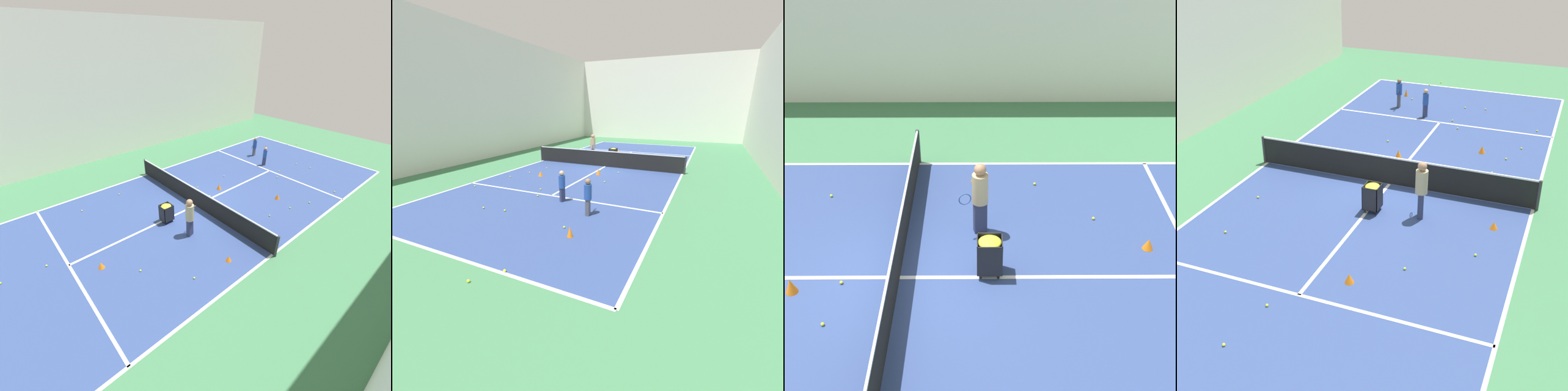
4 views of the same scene
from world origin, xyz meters
TOP-DOWN VIEW (x-y plane):
  - ground_plane at (0.00, 0.00)m, footprint 34.77×34.77m
  - court_playing_area at (0.00, 0.00)m, footprint 9.19×22.52m
  - line_baseline_near at (0.00, -11.26)m, footprint 9.19×0.10m
  - line_sideline_left at (-4.59, 0.00)m, footprint 0.10×22.52m
  - line_sideline_right at (4.59, 0.00)m, footprint 0.10×22.52m
  - line_service_near at (0.00, -6.19)m, footprint 9.19×0.10m
  - line_service_far at (0.00, 6.19)m, footprint 9.19×0.10m
  - line_centre_service at (0.00, 0.00)m, footprint 0.10×12.39m
  - hall_enclosure_right at (8.80, 0.00)m, footprint 0.15×31.07m
  - tennis_net at (0.00, 0.00)m, footprint 9.49×0.10m
  - player_near_baseline at (2.25, -7.43)m, footprint 0.29×0.59m
  - coach_at_net at (-1.56, 1.66)m, footprint 0.43×0.69m
  - child_midcourt at (0.77, -6.61)m, footprint 0.32×0.32m
  - ball_cart at (-0.14, 1.85)m, footprint 0.48×0.51m
  - training_cone_0 at (-0.91, 5.32)m, footprint 0.24×0.24m
  - training_cone_1 at (2.46, -9.09)m, footprint 0.18×0.18m
  - training_cone_2 at (0.41, -2.07)m, footprint 0.25×0.25m
  - training_cone_3 at (-2.30, -3.65)m, footprint 0.24×0.24m
  - training_cone_4 at (-3.69, 1.54)m, footprint 0.22×0.22m
  - tennis_ball_0 at (-0.59, -8.37)m, footprint 0.07×0.07m
  - tennis_ball_1 at (3.21, 4.51)m, footprint 0.07×0.07m
  - tennis_ball_3 at (-3.61, -4.54)m, footprint 0.07×0.07m
  - tennis_ball_4 at (-2.98, -2.05)m, footprint 0.07×0.07m
  - tennis_ball_5 at (1.29, -1.26)m, footprint 0.07×0.07m
  - tennis_ball_6 at (-3.94, -6.60)m, footprint 0.07×0.07m
  - tennis_ball_7 at (1.47, -11.81)m, footprint 0.07×0.07m
  - tennis_ball_9 at (0.47, 6.82)m, footprint 0.07×0.07m
  - tennis_ball_10 at (1.29, -3.38)m, footprint 0.07×0.07m
  - tennis_ball_11 at (-0.47, -6.53)m, footprint 0.07×0.07m
  - tennis_ball_12 at (2.02, -8.67)m, footprint 0.07×0.07m
  - tennis_ball_13 at (-1.48, -8.49)m, footprint 0.07×0.07m
  - tennis_ball_14 at (-3.24, -3.36)m, footprint 0.07×0.07m
  - tennis_ball_15 at (0.64, 8.24)m, footprint 0.07×0.07m
  - tennis_ball_16 at (-1.99, 4.32)m, footprint 0.07×0.07m
  - tennis_ball_18 at (3.47, 2.42)m, footprint 0.07×0.07m
  - tennis_ball_19 at (1.92, -11.20)m, footprint 0.07×0.07m
  - tennis_ball_20 at (-0.88, -5.71)m, footprint 0.07×0.07m
  - tennis_ball_21 at (-3.51, 3.08)m, footprint 0.07×0.07m
  - tennis_ball_22 at (0.18, -1.14)m, footprint 0.07×0.07m

SIDE VIEW (x-z plane):
  - ground_plane at x=0.00m, z-range 0.00..0.00m
  - court_playing_area at x=0.00m, z-range 0.00..0.00m
  - line_baseline_near at x=0.00m, z-range 0.00..0.01m
  - line_sideline_left at x=-4.59m, z-range 0.00..0.01m
  - line_sideline_right at x=4.59m, z-range 0.00..0.01m
  - line_service_near at x=0.00m, z-range 0.00..0.01m
  - line_service_far at x=0.00m, z-range 0.00..0.01m
  - line_centre_service at x=0.00m, z-range 0.00..0.01m
  - tennis_ball_0 at x=-0.59m, z-range 0.00..0.07m
  - tennis_ball_1 at x=3.21m, z-range 0.00..0.07m
  - tennis_ball_3 at x=-3.61m, z-range 0.00..0.07m
  - tennis_ball_4 at x=-2.98m, z-range 0.00..0.07m
  - tennis_ball_5 at x=1.29m, z-range 0.00..0.07m
  - tennis_ball_6 at x=-3.94m, z-range 0.00..0.07m
  - tennis_ball_7 at x=1.47m, z-range 0.00..0.07m
  - tennis_ball_9 at x=0.47m, z-range 0.00..0.07m
  - tennis_ball_10 at x=1.29m, z-range 0.00..0.07m
  - tennis_ball_11 at x=-0.47m, z-range 0.00..0.07m
  - tennis_ball_12 at x=2.02m, z-range 0.00..0.07m
  - tennis_ball_13 at x=-1.48m, z-range 0.00..0.07m
  - tennis_ball_14 at x=-3.24m, z-range 0.00..0.07m
  - tennis_ball_15 at x=0.64m, z-range 0.00..0.07m
  - tennis_ball_16 at x=-1.99m, z-range 0.00..0.07m
  - tennis_ball_18 at x=3.47m, z-range 0.00..0.07m
  - tennis_ball_19 at x=1.92m, z-range 0.00..0.07m
  - tennis_ball_20 at x=-0.88m, z-range 0.00..0.07m
  - tennis_ball_21 at x=-3.51m, z-range 0.00..0.07m
  - tennis_ball_22 at x=0.18m, z-range 0.00..0.07m
  - training_cone_4 at x=-3.69m, z-range 0.00..0.22m
  - training_cone_0 at x=-0.91m, z-range 0.00..0.25m
  - training_cone_3 at x=-2.30m, z-range 0.00..0.28m
  - training_cone_2 at x=0.41m, z-range 0.00..0.32m
  - training_cone_1 at x=2.46m, z-range 0.00..0.33m
  - tennis_net at x=0.00m, z-range 0.02..1.00m
  - ball_cart at x=-0.14m, z-range 0.17..1.06m
  - child_midcourt at x=0.77m, z-range 0.09..1.34m
  - player_near_baseline at x=2.25m, z-range 0.09..1.40m
  - coach_at_net at x=-1.56m, z-range 0.13..1.90m
  - hall_enclosure_right at x=8.80m, z-range 0.00..8.45m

